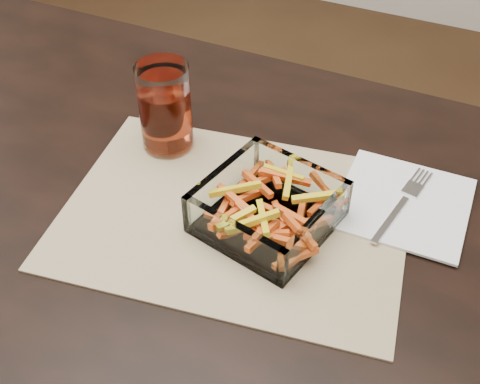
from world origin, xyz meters
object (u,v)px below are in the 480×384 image
object	(u,v)px
glass_bowl	(268,210)
tumbler	(165,110)
dining_table	(122,249)
fork	(403,202)

from	to	relation	value
glass_bowl	tumbler	xyz separation A→B (m)	(-0.20, 0.09, 0.04)
dining_table	fork	distance (m)	0.40
fork	dining_table	bearing A→B (deg)	-145.01
dining_table	glass_bowl	bearing A→B (deg)	15.12
glass_bowl	fork	bearing A→B (deg)	35.75
dining_table	tumbler	distance (m)	0.21
glass_bowl	tumbler	size ratio (longest dim) A/B	1.37
dining_table	glass_bowl	distance (m)	0.24
tumbler	dining_table	bearing A→B (deg)	-91.26
glass_bowl	tumbler	bearing A→B (deg)	155.76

